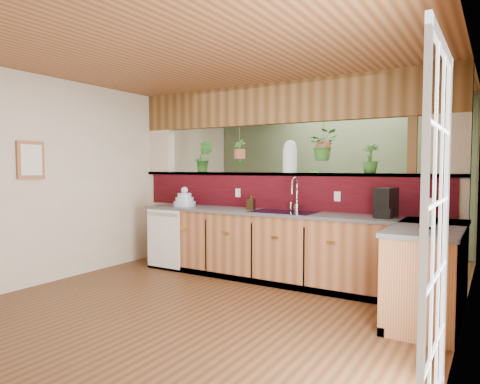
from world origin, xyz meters
The scene contains 28 objects.
ground centered at (0.00, 0.00, 0.00)m, with size 4.60×7.00×0.01m, color #4C2D17.
ceiling centered at (0.00, 0.00, 2.60)m, with size 4.60×7.00×0.01m, color brown.
wall_back centered at (0.00, 3.50, 1.30)m, with size 4.60×0.02×2.60m, color beige.
wall_left centered at (-2.30, 0.00, 1.30)m, with size 0.02×7.00×2.60m, color beige.
wall_right centered at (2.30, 0.00, 1.30)m, with size 0.02×7.00×2.60m, color beige.
pass_through_partition centered at (0.03, 1.35, 1.19)m, with size 4.60×0.21×2.60m.
pass_through_ledge centered at (0.00, 1.35, 1.37)m, with size 4.60×0.21×0.04m, color brown.
header_beam centered at (0.00, 1.35, 2.33)m, with size 4.60×0.15×0.55m, color brown.
sage_backwall centered at (0.00, 3.48, 1.30)m, with size 4.55×0.02×2.55m, color #546646.
countertop centered at (0.84, 0.87, 0.45)m, with size 4.14×1.52×0.90m.
dishwasher centered at (-1.48, 0.66, 0.46)m, with size 0.58×0.03×0.82m.
navy_sink centered at (0.25, 0.98, 0.82)m, with size 0.82×0.50×0.18m.
french_door centered at (2.27, -1.30, 1.05)m, with size 0.06×1.02×2.16m, color white.
framed_print centered at (-2.27, -0.80, 1.55)m, with size 0.04×0.35×0.45m.
faucet centered at (0.33, 1.13, 1.14)m, with size 0.19×0.19×0.44m.
dish_stack centered at (-1.32, 0.95, 0.99)m, with size 0.32×0.32×0.28m.
soap_dispenser centered at (-0.25, 1.01, 1.01)m, with size 0.10×0.10×0.21m, color #352213.
coffee_maker centered at (1.49, 0.99, 1.05)m, with size 0.18×0.30×0.33m.
paper_towel centered at (2.00, 0.34, 1.03)m, with size 0.14×0.14×0.30m.
glass_jar centered at (0.16, 1.35, 1.61)m, with size 0.19×0.19×0.43m.
ledge_plant_left centered at (-1.26, 1.35, 1.62)m, with size 0.26×0.21×0.47m, color #2A6121.
ledge_plant_right centered at (1.22, 1.35, 1.57)m, with size 0.20×0.20×0.36m, color #2A6121.
hanging_plant_a centered at (-0.63, 1.35, 1.80)m, with size 0.19×0.16×0.47m.
hanging_plant_b centered at (0.63, 1.35, 1.92)m, with size 0.45×0.42×0.51m.
shelving_console centered at (-0.77, 3.25, 0.50)m, with size 1.46×0.39×0.97m, color black.
shelf_plant_a centered at (-1.18, 3.25, 1.18)m, with size 0.20×0.14×0.38m, color #2A6121.
shelf_plant_b centered at (-0.25, 3.25, 1.20)m, with size 0.24×0.24×0.43m, color #2A6121.
floor_plant centered at (1.40, 2.32, 0.40)m, with size 0.73×0.63×0.81m, color #2A6121.
Camera 1 is at (2.56, -3.91, 1.46)m, focal length 32.00 mm.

